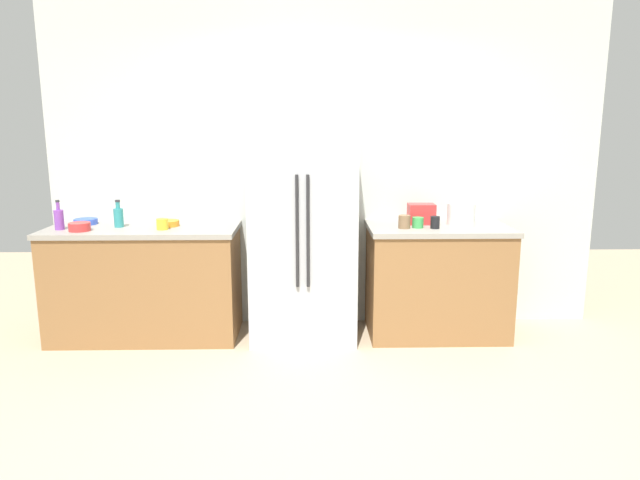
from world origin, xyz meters
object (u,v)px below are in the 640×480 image
at_px(bottle_b, 59,219).
at_px(bowl_b, 80,227).
at_px(cup_a, 418,223).
at_px(bowl_c, 168,223).
at_px(refrigerator, 303,224).
at_px(toaster, 421,214).
at_px(rice_cooker, 461,209).
at_px(cup_d, 404,222).
at_px(bottle_a, 119,217).
at_px(cup_b, 162,224).
at_px(bowl_a, 86,221).
at_px(cup_c, 435,222).

relative_size(bottle_b, bowl_b, 1.43).
bearing_deg(cup_a, bowl_c, 176.67).
relative_size(refrigerator, toaster, 8.76).
xyz_separation_m(refrigerator, rice_cooker, (1.28, 0.08, 0.11)).
relative_size(refrigerator, rice_cooker, 6.69).
distance_m(rice_cooker, cup_a, 0.41).
height_order(rice_cooker, cup_d, rice_cooker).
xyz_separation_m(rice_cooker, bottle_a, (-2.75, -0.05, -0.05)).
relative_size(rice_cooker, cup_b, 3.12).
xyz_separation_m(bottle_b, bowl_a, (0.11, 0.24, -0.06)).
bearing_deg(cup_c, cup_d, 177.15).
relative_size(refrigerator, bowl_b, 11.54).
distance_m(cup_b, bowl_c, 0.15).
xyz_separation_m(cup_b, cup_d, (1.89, 0.01, 0.01)).
relative_size(toaster, rice_cooker, 0.76).
bearing_deg(bottle_a, rice_cooker, 0.98).
bearing_deg(cup_a, cup_d, -168.34).
bearing_deg(bowl_c, rice_cooker, 0.32).
xyz_separation_m(toaster, bottle_b, (-2.86, -0.20, 0.00)).
distance_m(bottle_a, cup_b, 0.39).
distance_m(refrigerator, bottle_b, 1.89).
bearing_deg(refrigerator, bowl_c, 176.65).
distance_m(bottle_a, cup_c, 2.50).
bearing_deg(rice_cooker, bowl_c, -179.68).
distance_m(rice_cooker, bowl_c, 2.37).
xyz_separation_m(refrigerator, bowl_a, (-1.78, 0.17, -0.00)).
xyz_separation_m(bowl_b, bowl_c, (0.63, 0.20, -0.01)).
distance_m(refrigerator, bowl_b, 1.72).
xyz_separation_m(rice_cooker, bowl_b, (-2.99, -0.21, -0.10)).
height_order(bottle_a, bowl_c, bottle_a).
bearing_deg(rice_cooker, bowl_b, -175.96).
bearing_deg(bowl_b, bowl_c, 17.46).
relative_size(toaster, bottle_a, 0.98).
bearing_deg(cup_d, bowl_a, 174.62).
height_order(bottle_a, cup_a, bottle_a).
xyz_separation_m(rice_cooker, bowl_a, (-3.06, 0.09, -0.11)).
bearing_deg(bowl_b, cup_a, 1.79).
height_order(toaster, cup_a, toaster).
relative_size(cup_b, bowl_c, 0.51).
height_order(bottle_a, cup_c, bottle_a).
bearing_deg(bottle_b, bowl_a, 65.61).
distance_m(rice_cooker, bottle_a, 2.75).
bearing_deg(bowl_a, rice_cooker, -1.69).
xyz_separation_m(bottle_b, cup_c, (2.93, -0.01, -0.04)).
xyz_separation_m(cup_a, bowl_c, (-1.99, 0.12, -0.02)).
relative_size(cup_b, bowl_a, 0.48).
height_order(bottle_b, cup_b, bottle_b).
bearing_deg(cup_c, bottle_a, 177.32).
bearing_deg(cup_c, cup_a, 164.86).
height_order(bowl_a, bowl_c, bowl_c).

